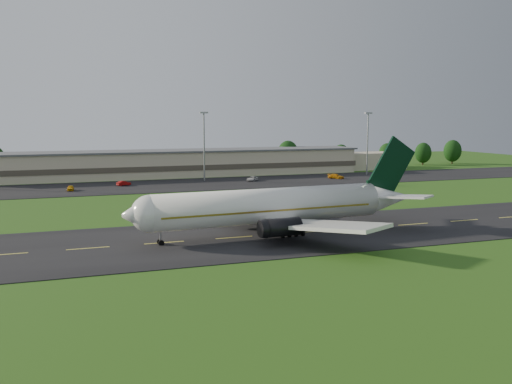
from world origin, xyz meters
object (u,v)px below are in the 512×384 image
object	(u,v)px
terminal	(196,163)
service_vehicle_d	(336,176)
service_vehicle_b	(124,183)
service_vehicle_c	(252,179)
airliner	(273,206)
light_mast_east	(368,136)
service_vehicle_a	(70,188)
light_mast_centre	(204,138)

from	to	relation	value
terminal	service_vehicle_d	xyz separation A→B (m)	(37.86, -24.62, -3.17)
service_vehicle_b	service_vehicle_c	xyz separation A→B (m)	(37.22, -0.74, 0.01)
airliner	terminal	bearing A→B (deg)	80.12
service_vehicle_b	airliner	bearing A→B (deg)	165.72
light_mast_east	service_vehicle_b	size ratio (longest dim) A/B	5.12
airliner	service_vehicle_b	distance (m)	76.69
service_vehicle_a	service_vehicle_c	bearing A→B (deg)	11.18
airliner	service_vehicle_b	xyz separation A→B (m)	(-14.68, 75.17, -3.91)
terminal	service_vehicle_c	distance (m)	24.87
terminal	service_vehicle_b	size ratio (longest dim) A/B	36.51
light_mast_east	service_vehicle_c	world-z (taller)	light_mast_east
airliner	service_vehicle_a	bearing A→B (deg)	109.31
light_mast_east	service_vehicle_b	world-z (taller)	light_mast_east
service_vehicle_d	service_vehicle_c	bearing A→B (deg)	128.79
service_vehicle_d	service_vehicle_a	bearing A→B (deg)	137.26
airliner	light_mast_east	size ratio (longest dim) A/B	2.52
service_vehicle_a	service_vehicle_b	world-z (taller)	service_vehicle_a
service_vehicle_a	service_vehicle_b	bearing A→B (deg)	29.46
terminal	service_vehicle_c	size ratio (longest dim) A/B	30.30
terminal	service_vehicle_c	world-z (taller)	terminal
terminal	service_vehicle_b	world-z (taller)	terminal
light_mast_centre	light_mast_east	world-z (taller)	same
terminal	light_mast_centre	world-z (taller)	light_mast_centre
airliner	light_mast_centre	distance (m)	80.91
terminal	service_vehicle_a	bearing A→B (deg)	-145.30
terminal	light_mast_centre	bearing A→B (deg)	-94.95
airliner	light_mast_centre	bearing A→B (deg)	79.83
light_mast_east	service_vehicle_c	distance (m)	43.90
service_vehicle_c	terminal	bearing A→B (deg)	156.79
light_mast_east	service_vehicle_d	distance (m)	21.47
terminal	service_vehicle_d	size ratio (longest dim) A/B	29.08
service_vehicle_c	airliner	bearing A→B (deg)	-68.43
service_vehicle_a	terminal	bearing A→B (deg)	39.49
service_vehicle_a	airliner	bearing A→B (deg)	-62.45
service_vehicle_a	service_vehicle_c	world-z (taller)	service_vehicle_a
service_vehicle_d	light_mast_east	bearing A→B (deg)	-16.64
airliner	light_mast_centre	size ratio (longest dim) A/B	2.52
service_vehicle_c	light_mast_east	bearing A→B (deg)	45.92
terminal	light_mast_east	distance (m)	56.67
terminal	light_mast_centre	xyz separation A→B (m)	(-1.40, -16.18, 8.75)
terminal	service_vehicle_d	distance (m)	45.27
terminal	service_vehicle_b	bearing A→B (deg)	-140.59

